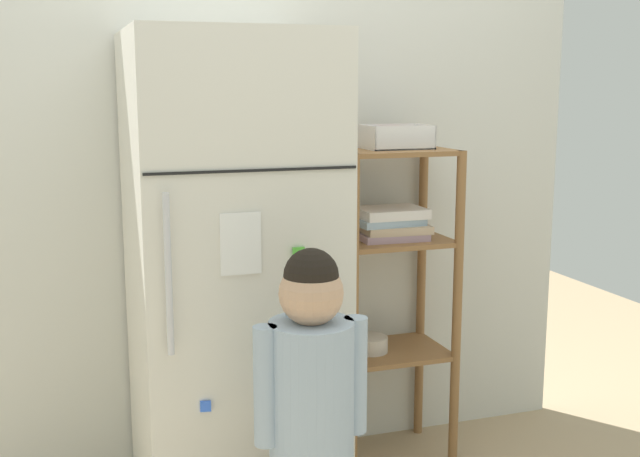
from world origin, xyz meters
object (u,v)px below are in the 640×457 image
pantry_shelf_unit (389,266)px  fruit_bin (399,140)px  child_standing (311,390)px  refrigerator (231,279)px

pantry_shelf_unit → fruit_bin: size_ratio=4.99×
fruit_bin → pantry_shelf_unit: bearing=-157.7°
pantry_shelf_unit → fruit_bin: (0.04, 0.02, 0.48)m
child_standing → pantry_shelf_unit: size_ratio=0.84×
child_standing → refrigerator: bearing=99.9°
child_standing → pantry_shelf_unit: bearing=52.5°
child_standing → pantry_shelf_unit: 0.92m
refrigerator → child_standing: (0.10, -0.56, -0.20)m
child_standing → fruit_bin: fruit_bin is taller
refrigerator → child_standing: size_ratio=1.59×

